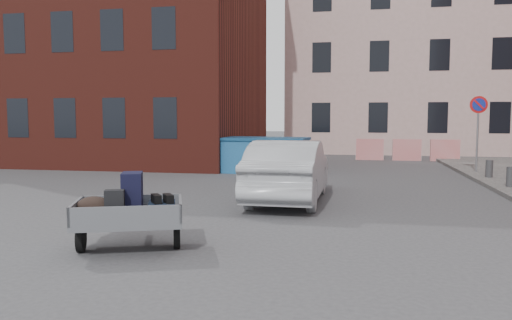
# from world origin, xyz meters

# --- Properties ---
(ground) EXTENTS (120.00, 120.00, 0.00)m
(ground) POSITION_xyz_m (0.00, 0.00, 0.00)
(ground) COLOR #38383A
(ground) RESTS_ON ground
(building_brick) EXTENTS (12.00, 10.00, 14.00)m
(building_brick) POSITION_xyz_m (-9.00, 13.00, 7.00)
(building_brick) COLOR #591E16
(building_brick) RESTS_ON ground
(building_pink) EXTENTS (16.00, 8.00, 14.00)m
(building_pink) POSITION_xyz_m (6.00, 22.00, 7.00)
(building_pink) COLOR #BC9A91
(building_pink) RESTS_ON ground
(far_building) EXTENTS (6.00, 6.00, 8.00)m
(far_building) POSITION_xyz_m (-20.00, 22.00, 4.00)
(far_building) COLOR maroon
(far_building) RESTS_ON ground
(no_parking_sign) EXTENTS (0.60, 0.09, 2.65)m
(no_parking_sign) POSITION_xyz_m (6.00, 9.48, 2.01)
(no_parking_sign) COLOR gray
(no_parking_sign) RESTS_ON sidewalk
(barriers) EXTENTS (4.70, 0.18, 1.00)m
(barriers) POSITION_xyz_m (4.20, 15.00, 0.50)
(barriers) COLOR red
(barriers) RESTS_ON ground
(trailer) EXTENTS (1.88, 1.98, 1.20)m
(trailer) POSITION_xyz_m (-1.67, -2.13, 0.61)
(trailer) COLOR black
(trailer) RESTS_ON ground
(dumpster) EXTENTS (3.22, 1.88, 1.29)m
(dumpster) POSITION_xyz_m (-1.44, 8.81, 0.65)
(dumpster) COLOR #20609A
(dumpster) RESTS_ON ground
(silver_car) EXTENTS (1.64, 4.54, 1.49)m
(silver_car) POSITION_xyz_m (0.18, 2.84, 0.74)
(silver_car) COLOR #A4A7AB
(silver_car) RESTS_ON ground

